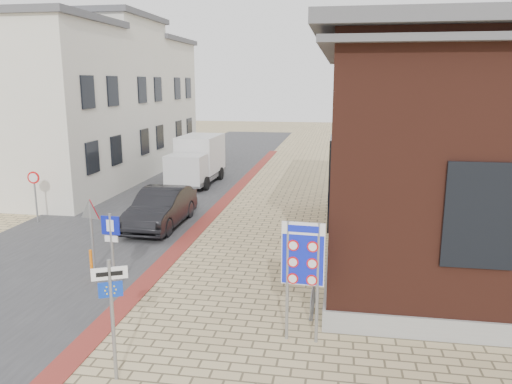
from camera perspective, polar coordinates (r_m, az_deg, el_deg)
The scene contains 15 objects.
ground at distance 11.23m, azimuth -8.42°, elevation -16.60°, with size 120.00×120.00×0.00m, color tan.
road_strip at distance 26.37m, azimuth -9.87°, elevation 0.43°, with size 7.00×60.00×0.02m, color #38383A.
curb_strip at distance 20.71m, azimuth -5.25°, elevation -2.73°, with size 0.60×40.00×0.02m, color maroon.
townhouse_near at distance 25.61m, azimuth -24.33°, elevation 8.57°, with size 7.40×6.40×8.30m.
townhouse_mid at distance 30.77m, azimuth -18.17°, elevation 10.27°, with size 7.40×6.40×9.10m.
townhouse_far at distance 36.21m, azimuth -13.71°, elevation 10.14°, with size 7.40×6.40×8.30m.
bike_rack at distance 12.63m, azimuth 6.51°, elevation -11.78°, with size 0.08×1.80×0.60m.
sedan at distance 19.36m, azimuth -10.78°, elevation -1.77°, with size 1.56×4.48×1.47m, color black.
box_truck at distance 27.13m, azimuth -6.75°, elevation 3.68°, with size 2.19×4.93×2.55m.
border_sign at distance 10.45m, azimuth 5.38°, elevation -7.40°, with size 0.90×0.11×2.64m.
essen_sign at distance 9.58m, azimuth -16.20°, elevation -11.97°, with size 0.59×0.30×2.35m.
parking_sign at distance 13.23m, azimuth -16.18°, elevation -5.42°, with size 0.49×0.07×2.21m.
yield_sign at distance 15.07m, azimuth -18.37°, elevation -2.88°, with size 0.75×0.25×2.13m.
speed_sign at distance 21.27m, azimuth -23.96°, elevation 0.30°, with size 0.48×0.07×2.04m.
bollard at distance 14.69m, azimuth -18.29°, elevation -7.99°, with size 0.08×0.08×0.91m, color orange.
Camera 1 is at (3.16, -9.31, 5.44)m, focal length 35.00 mm.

